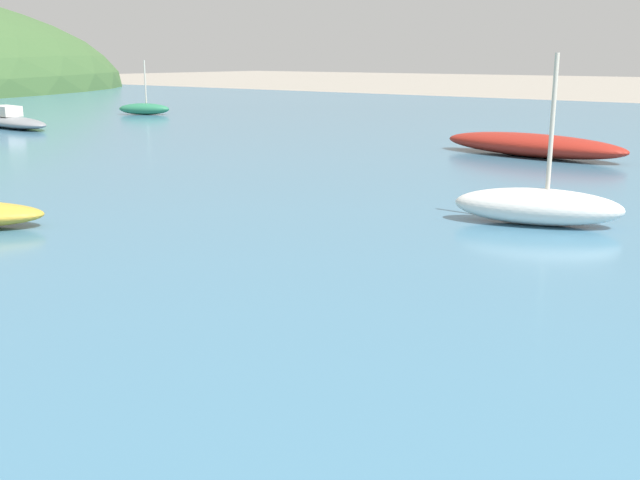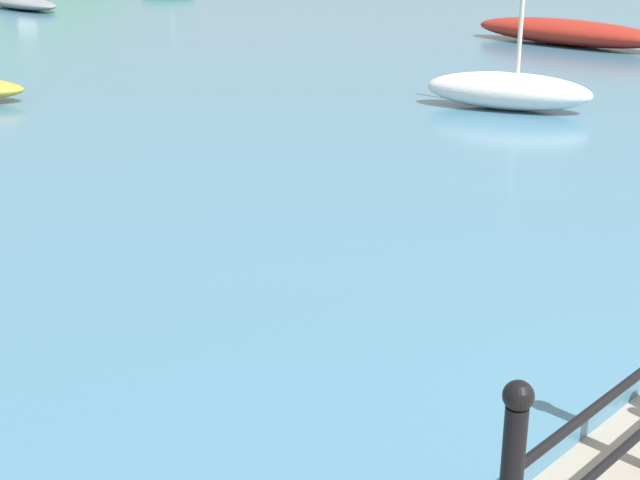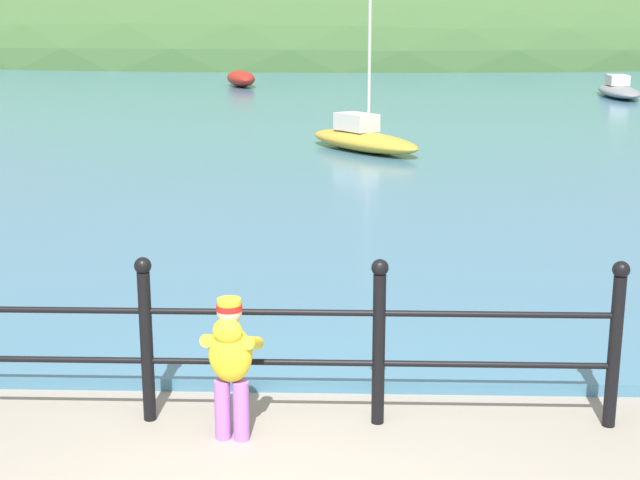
# 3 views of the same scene
# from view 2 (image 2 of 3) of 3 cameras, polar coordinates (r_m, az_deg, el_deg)

# --- Properties ---
(boat_blue_hull) EXTENTS (1.66, 4.93, 0.78)m
(boat_blue_hull) POSITION_cam_2_polar(r_m,az_deg,el_deg) (33.17, -18.62, 14.28)
(boat_blue_hull) COLOR gray
(boat_blue_hull) RESTS_ON water
(boat_far_left) EXTENTS (1.67, 2.71, 2.63)m
(boat_far_left) POSITION_cam_2_polar(r_m,az_deg,el_deg) (14.22, 11.92, 9.36)
(boat_far_left) COLOR silver
(boat_far_left) RESTS_ON water
(boat_mid_harbor) EXTENTS (1.83, 5.21, 0.59)m
(boat_mid_harbor) POSITION_cam_2_polar(r_m,az_deg,el_deg) (22.58, 15.48, 12.70)
(boat_mid_harbor) COLOR maroon
(boat_mid_harbor) RESTS_ON water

